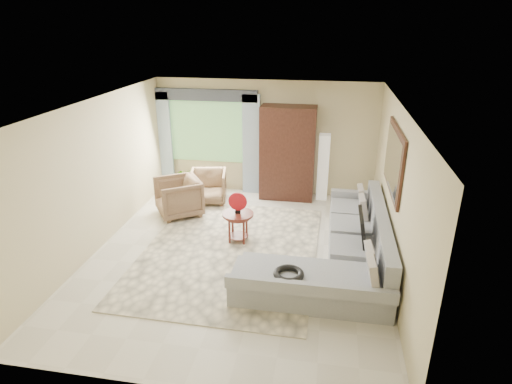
% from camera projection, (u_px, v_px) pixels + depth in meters
% --- Properties ---
extents(ground, '(6.00, 6.00, 0.00)m').
position_uv_depth(ground, '(239.00, 254.00, 7.48)').
color(ground, silver).
rests_on(ground, ground).
extents(area_rug, '(3.06, 4.04, 0.02)m').
position_uv_depth(area_rug, '(230.00, 251.00, 7.56)').
color(area_rug, '#FBECC6').
rests_on(area_rug, ground).
extents(sectional_sofa, '(2.30, 3.46, 0.90)m').
position_uv_depth(sectional_sofa, '(343.00, 254.00, 6.93)').
color(sectional_sofa, '#A5A7AD').
rests_on(sectional_sofa, ground).
extents(tv_screen, '(0.14, 0.74, 0.48)m').
position_uv_depth(tv_screen, '(362.00, 227.00, 6.85)').
color(tv_screen, black).
rests_on(tv_screen, sectional_sofa).
extents(garden_hose, '(0.43, 0.43, 0.09)m').
position_uv_depth(garden_hose, '(289.00, 274.00, 5.91)').
color(garden_hose, black).
rests_on(garden_hose, sectional_sofa).
extents(coffee_table, '(0.57, 0.57, 0.57)m').
position_uv_depth(coffee_table, '(238.00, 227.00, 7.81)').
color(coffee_table, '#541D16').
rests_on(coffee_table, ground).
extents(red_disc, '(0.34, 0.04, 0.34)m').
position_uv_depth(red_disc, '(238.00, 202.00, 7.62)').
color(red_disc, '#AF111A').
rests_on(red_disc, coffee_table).
extents(armchair_left, '(1.20, 1.19, 0.79)m').
position_uv_depth(armchair_left, '(178.00, 197.00, 8.85)').
color(armchair_left, '#846148').
rests_on(armchair_left, ground).
extents(armchair_right, '(0.91, 0.92, 0.72)m').
position_uv_depth(armchair_right, '(208.00, 187.00, 9.50)').
color(armchair_right, '#916C4F').
rests_on(armchair_right, ground).
extents(potted_plant, '(0.68, 0.64, 0.60)m').
position_uv_depth(potted_plant, '(182.00, 180.00, 10.05)').
color(potted_plant, '#999999').
rests_on(potted_plant, ground).
extents(armoire, '(1.20, 0.55, 2.10)m').
position_uv_depth(armoire, '(288.00, 153.00, 9.48)').
color(armoire, black).
rests_on(armoire, ground).
extents(floor_lamp, '(0.24, 0.24, 1.50)m').
position_uv_depth(floor_lamp, '(323.00, 167.00, 9.53)').
color(floor_lamp, silver).
rests_on(floor_lamp, ground).
extents(window, '(1.80, 0.04, 1.40)m').
position_uv_depth(window, '(207.00, 132.00, 9.88)').
color(window, '#669E59').
rests_on(window, wall_back).
extents(curtain_left, '(0.40, 0.08, 2.30)m').
position_uv_depth(curtain_left, '(164.00, 141.00, 10.06)').
color(curtain_left, '#9EB7CC').
rests_on(curtain_left, ground).
extents(curtain_right, '(0.40, 0.08, 2.30)m').
position_uv_depth(curtain_right, '(251.00, 145.00, 9.73)').
color(curtain_right, '#9EB7CC').
rests_on(curtain_right, ground).
extents(valance, '(2.40, 0.12, 0.26)m').
position_uv_depth(valance, '(205.00, 95.00, 9.50)').
color(valance, '#1E232D').
rests_on(valance, wall_back).
extents(wall_mirror, '(0.05, 1.70, 1.05)m').
position_uv_depth(wall_mirror, '(394.00, 160.00, 6.75)').
color(wall_mirror, black).
rests_on(wall_mirror, wall_right).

